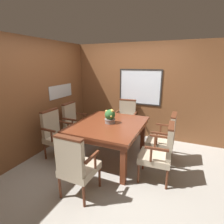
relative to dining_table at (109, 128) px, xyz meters
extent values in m
plane|color=#A39E93|center=(0.02, -0.17, -0.68)|extent=(14.00, 14.00, 0.00)
cube|color=brown|center=(0.02, 1.47, 0.55)|extent=(7.20, 0.06, 2.45)
cube|color=white|center=(0.24, 1.43, 0.66)|extent=(1.04, 0.01, 0.85)
cube|color=#282623|center=(0.24, 1.43, 1.10)|extent=(1.11, 0.02, 0.04)
cube|color=#282623|center=(0.24, 1.43, 0.22)|extent=(1.11, 0.02, 0.03)
cube|color=#282623|center=(-0.30, 1.43, 0.66)|extent=(0.04, 0.02, 0.85)
cube|color=#282623|center=(0.78, 1.43, 0.66)|extent=(0.03, 0.02, 0.85)
cube|color=brown|center=(-1.57, -0.17, 0.55)|extent=(0.06, 7.20, 2.45)
cube|color=#B2BCC1|center=(-1.53, 0.46, 0.58)|extent=(0.01, 0.83, 0.32)
cube|color=maroon|center=(-0.55, -0.66, -0.31)|extent=(0.09, 0.09, 0.73)
cube|color=maroon|center=(0.55, -0.66, -0.31)|extent=(0.09, 0.09, 0.73)
cube|color=maroon|center=(-0.55, 0.66, -0.31)|extent=(0.09, 0.09, 0.73)
cube|color=maroon|center=(0.55, 0.66, -0.31)|extent=(0.09, 0.09, 0.73)
cube|color=maroon|center=(0.00, 0.00, 0.00)|extent=(1.26, 1.47, 0.09)
cube|color=maroon|center=(0.00, 0.00, 0.07)|extent=(1.32, 1.53, 0.04)
cylinder|color=#562B19|center=(0.23, -0.88, -0.50)|extent=(0.04, 0.04, 0.35)
cylinder|color=#562B19|center=(-0.19, -0.88, -0.50)|extent=(0.04, 0.04, 0.35)
cylinder|color=#562B19|center=(0.22, -1.34, -0.50)|extent=(0.04, 0.04, 0.35)
cylinder|color=#562B19|center=(-0.20, -1.33, -0.50)|extent=(0.04, 0.04, 0.35)
cube|color=tan|center=(0.02, -1.11, -0.27)|extent=(0.48, 0.52, 0.11)
cube|color=tan|center=(0.01, -1.33, 0.05)|extent=(0.44, 0.09, 0.53)
cube|color=#562B19|center=(0.01, -1.33, 0.33)|extent=(0.44, 0.10, 0.03)
cylinder|color=#562B19|center=(0.26, -1.07, -0.10)|extent=(0.04, 0.04, 0.23)
cube|color=#562B19|center=(0.26, -1.15, 0.01)|extent=(0.04, 0.36, 0.04)
cylinder|color=#562B19|center=(-0.23, -1.07, -0.10)|extent=(0.04, 0.04, 0.23)
cube|color=#562B19|center=(-0.23, -1.14, 0.01)|extent=(0.04, 0.36, 0.04)
cylinder|color=#562B19|center=(0.76, 0.53, -0.50)|extent=(0.04, 0.04, 0.35)
cylinder|color=#562B19|center=(0.76, 0.11, -0.50)|extent=(0.04, 0.04, 0.35)
cylinder|color=#562B19|center=(1.21, 0.53, -0.50)|extent=(0.04, 0.04, 0.35)
cylinder|color=#562B19|center=(1.21, 0.11, -0.50)|extent=(0.04, 0.04, 0.35)
cube|color=tan|center=(0.98, 0.32, -0.27)|extent=(0.52, 0.48, 0.11)
cube|color=tan|center=(1.20, 0.32, 0.05)|extent=(0.08, 0.44, 0.53)
cube|color=#562B19|center=(1.20, 0.32, 0.33)|extent=(0.09, 0.44, 0.03)
cylinder|color=#562B19|center=(0.94, 0.57, -0.10)|extent=(0.04, 0.04, 0.23)
cube|color=#562B19|center=(1.02, 0.57, 0.01)|extent=(0.36, 0.04, 0.04)
cylinder|color=#562B19|center=(0.95, 0.07, -0.10)|extent=(0.04, 0.04, 0.23)
cube|color=#562B19|center=(1.02, 0.07, 0.01)|extent=(0.36, 0.04, 0.04)
cylinder|color=#562B19|center=(-0.78, 0.14, -0.50)|extent=(0.04, 0.04, 0.35)
cylinder|color=#562B19|center=(-0.79, 0.56, -0.50)|extent=(0.04, 0.04, 0.35)
cylinder|color=#562B19|center=(-1.24, 0.14, -0.50)|extent=(0.04, 0.04, 0.35)
cylinder|color=#562B19|center=(-1.24, 0.55, -0.50)|extent=(0.04, 0.04, 0.35)
cube|color=tan|center=(-1.01, 0.35, -0.27)|extent=(0.52, 0.48, 0.11)
cube|color=tan|center=(-1.23, 0.34, 0.05)|extent=(0.08, 0.44, 0.53)
cube|color=#562B19|center=(-1.23, 0.34, 0.33)|extent=(0.09, 0.44, 0.03)
cylinder|color=#562B19|center=(-0.97, 0.10, -0.10)|extent=(0.04, 0.04, 0.23)
cube|color=#562B19|center=(-1.05, 0.10, 0.01)|extent=(0.36, 0.04, 0.04)
cylinder|color=#562B19|center=(-0.98, 0.59, -0.10)|extent=(0.04, 0.04, 0.23)
cube|color=#562B19|center=(-1.06, 0.59, 0.01)|extent=(0.36, 0.04, 0.04)
cylinder|color=#562B19|center=(0.76, -0.12, -0.50)|extent=(0.04, 0.04, 0.35)
cylinder|color=#562B19|center=(0.78, -0.54, -0.50)|extent=(0.04, 0.04, 0.35)
cylinder|color=#562B19|center=(1.21, -0.10, -0.50)|extent=(0.04, 0.04, 0.35)
cylinder|color=#562B19|center=(1.23, -0.51, -0.50)|extent=(0.04, 0.04, 0.35)
cube|color=tan|center=(0.99, -0.32, -0.27)|extent=(0.54, 0.50, 0.11)
cube|color=tan|center=(1.21, -0.31, 0.05)|extent=(0.10, 0.44, 0.53)
cube|color=#562B19|center=(1.21, -0.31, 0.33)|extent=(0.11, 0.44, 0.03)
cylinder|color=#562B19|center=(0.94, -0.07, -0.10)|extent=(0.04, 0.04, 0.23)
cube|color=#562B19|center=(1.02, -0.07, 0.01)|extent=(0.36, 0.06, 0.04)
cylinder|color=#562B19|center=(0.97, -0.57, -0.10)|extent=(0.04, 0.04, 0.23)
cube|color=#562B19|center=(1.05, -0.56, 0.01)|extent=(0.36, 0.06, 0.04)
cylinder|color=#562B19|center=(-0.21, 0.84, -0.50)|extent=(0.04, 0.04, 0.35)
cylinder|color=#562B19|center=(0.20, 0.88, -0.50)|extent=(0.04, 0.04, 0.35)
cylinder|color=#562B19|center=(-0.25, 1.30, -0.50)|extent=(0.04, 0.04, 0.35)
cylinder|color=#562B19|center=(0.16, 1.33, -0.50)|extent=(0.04, 0.04, 0.35)
cube|color=tan|center=(-0.02, 1.09, -0.27)|extent=(0.52, 0.56, 0.11)
cube|color=tan|center=(-0.04, 1.31, 0.05)|extent=(0.44, 0.12, 0.53)
cube|color=#562B19|center=(-0.04, 1.31, 0.33)|extent=(0.44, 0.13, 0.03)
cylinder|color=#562B19|center=(-0.27, 1.03, -0.10)|extent=(0.04, 0.04, 0.23)
cube|color=#562B19|center=(-0.27, 1.11, 0.01)|extent=(0.07, 0.36, 0.04)
cylinder|color=#562B19|center=(0.23, 1.07, -0.10)|extent=(0.04, 0.04, 0.23)
cube|color=#562B19|center=(0.22, 1.15, 0.01)|extent=(0.07, 0.36, 0.04)
cylinder|color=#562B19|center=(-0.75, -0.59, -0.50)|extent=(0.04, 0.04, 0.35)
cylinder|color=#562B19|center=(-0.73, -0.18, -0.50)|extent=(0.04, 0.04, 0.35)
cylinder|color=#562B19|center=(-1.21, -0.57, -0.50)|extent=(0.04, 0.04, 0.35)
cylinder|color=#562B19|center=(-1.19, -0.16, -0.50)|extent=(0.04, 0.04, 0.35)
cube|color=tan|center=(-0.97, -0.37, -0.27)|extent=(0.54, 0.50, 0.11)
cube|color=tan|center=(-1.19, -0.36, 0.05)|extent=(0.10, 0.44, 0.53)
cube|color=#562B19|center=(-1.19, -0.36, 0.33)|extent=(0.11, 0.44, 0.03)
cylinder|color=#562B19|center=(-0.94, -0.62, -0.10)|extent=(0.04, 0.04, 0.23)
cube|color=#562B19|center=(-1.02, -0.62, 0.01)|extent=(0.36, 0.05, 0.04)
cylinder|color=#562B19|center=(-0.92, -0.13, -0.10)|extent=(0.04, 0.04, 0.23)
cube|color=#562B19|center=(-1.00, -0.13, 0.01)|extent=(0.36, 0.05, 0.04)
cylinder|color=gray|center=(0.01, 0.03, 0.14)|extent=(0.20, 0.20, 0.09)
cylinder|color=gray|center=(0.01, 0.03, 0.18)|extent=(0.21, 0.21, 0.02)
sphere|color=#2D602D|center=(0.01, 0.03, 0.27)|extent=(0.21, 0.21, 0.21)
sphere|color=#F3AC53|center=(-0.08, 0.04, 0.32)|extent=(0.06, 0.06, 0.06)
sphere|color=#E7B955|center=(0.07, -0.05, 0.27)|extent=(0.04, 0.04, 0.04)
sphere|color=#DDB34F|center=(-0.06, 0.01, 0.34)|extent=(0.05, 0.05, 0.05)
sphere|color=#EEB74D|center=(0.06, 0.01, 0.35)|extent=(0.05, 0.05, 0.05)
sphere|color=#EAA95A|center=(0.06, 0.04, 0.35)|extent=(0.05, 0.05, 0.05)
sphere|color=gold|center=(0.04, 0.04, 0.36)|extent=(0.05, 0.05, 0.05)
sphere|color=#DAAA54|center=(-0.06, 0.00, 0.34)|extent=(0.04, 0.04, 0.04)
camera|label=1|loc=(1.37, -3.03, 1.27)|focal=28.00mm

